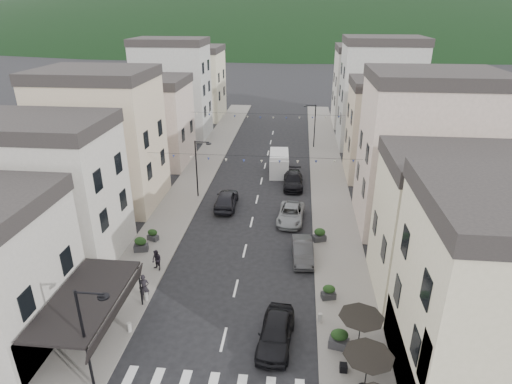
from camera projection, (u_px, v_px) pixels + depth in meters
sidewalk_left at (198, 175)px, 49.60m from camera, size 4.00×76.00×0.12m
sidewalk_right at (328, 180)px, 48.21m from camera, size 4.00×76.00×0.12m
hill_backdrop at (296, 35)px, 293.31m from camera, size 640.00×360.00×70.00m
boutique_awning at (90, 299)px, 23.73m from camera, size 3.77×7.50×3.28m
buildings_row_left at (150, 111)px, 53.06m from camera, size 10.20×54.16×14.00m
buildings_row_right at (391, 117)px, 49.25m from camera, size 10.20×54.16×14.50m
cafe_terrace at (368, 360)px, 20.64m from camera, size 2.50×8.10×2.53m
streetlamp_left_near at (88, 330)px, 20.63m from camera, size 1.70×0.56×6.00m
streetlamp_left_far at (199, 163)px, 42.51m from camera, size 1.70×0.56×6.00m
streetlamp_right_far at (313, 121)px, 57.85m from camera, size 1.70×0.56×6.00m
bollards at (222, 340)px, 24.59m from camera, size 11.66×10.26×0.60m
bunting_near at (253, 160)px, 37.55m from camera, size 19.00×0.28×0.62m
bunting_far at (267, 117)px, 52.14m from camera, size 19.00×0.28×0.62m
parked_car_a at (276, 332)px, 24.61m from camera, size 2.29×4.84×1.60m
parked_car_b at (303, 251)px, 32.99m from camera, size 1.75×4.37×1.41m
parked_car_c at (291, 214)px, 38.85m from camera, size 2.64×5.11×1.38m
parked_car_d at (293, 180)px, 46.25m from camera, size 2.19×5.13×1.47m
parked_car_e at (226, 199)px, 41.46m from camera, size 2.11×4.99×1.68m
delivery_van at (279, 162)px, 49.97m from camera, size 2.43×5.54×2.60m
pedestrian_a at (144, 287)px, 28.14m from camera, size 0.76×0.58×1.84m
pedestrian_b at (157, 260)px, 31.36m from camera, size 0.98×0.92×1.61m
planter_la at (141, 244)px, 33.89m from camera, size 1.19×0.82×1.22m
planter_lb at (153, 235)px, 35.48m from camera, size 1.03×0.81×1.02m
planter_ra at (339, 339)px, 24.23m from camera, size 1.24×0.85×1.27m
planter_rb at (329, 292)px, 28.36m from camera, size 1.05×0.75×1.05m
planter_rc at (320, 235)px, 35.32m from camera, size 1.18×0.90×1.17m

